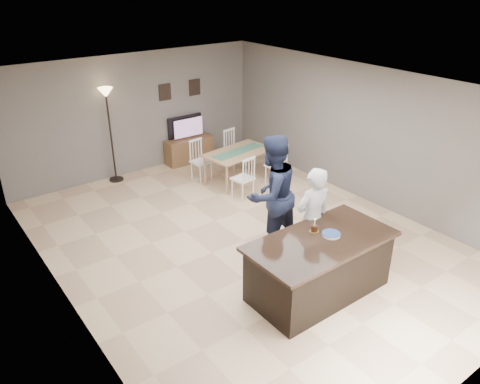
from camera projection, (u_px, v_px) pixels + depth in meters
floor at (243, 240)px, 8.21m from camera, size 8.00×8.00×0.00m
room_shell at (244, 151)px, 7.48m from camera, size 8.00×8.00×8.00m
kitchen_island at (319, 266)px, 6.71m from camera, size 2.15×1.10×0.90m
tv_console at (189, 150)px, 11.45m from camera, size 1.20×0.40×0.60m
television at (187, 127)px, 11.26m from camera, size 0.91×0.12×0.53m
tv_screen_glow at (189, 128)px, 11.20m from camera, size 0.78×0.00×0.78m
picture_frames at (180, 90)px, 10.94m from camera, size 1.10×0.02×0.38m
doorway at (139, 329)px, 4.39m from camera, size 0.00×2.10×2.65m
woman at (312, 220)px, 7.14m from camera, size 0.67×0.49×1.70m
man at (271, 195)px, 7.57m from camera, size 1.03×0.83×2.01m
birthday_cake at (314, 228)px, 6.70m from camera, size 0.13×0.13×0.21m
plate_stack at (331, 234)px, 6.60m from camera, size 0.26×0.26×0.04m
dining_table at (238, 157)px, 10.26m from camera, size 1.65×1.87×0.91m
floor_lamp at (108, 110)px, 9.85m from camera, size 0.31×0.31×2.09m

